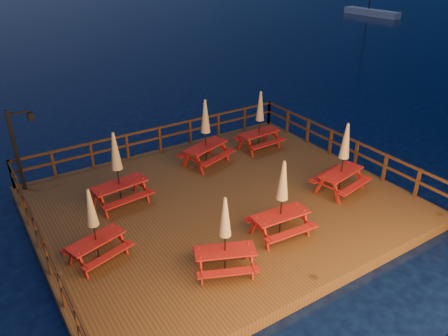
# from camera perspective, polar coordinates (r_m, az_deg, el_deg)

# --- Properties ---
(ground) EXTENTS (500.00, 500.00, 0.00)m
(ground) POSITION_cam_1_polar(r_m,az_deg,el_deg) (15.36, -0.36, -5.55)
(ground) COLOR black
(ground) RESTS_ON ground
(deck) EXTENTS (12.00, 10.00, 0.40)m
(deck) POSITION_cam_1_polar(r_m,az_deg,el_deg) (15.25, -0.37, -4.92)
(deck) COLOR #4C3418
(deck) RESTS_ON ground
(deck_piles) EXTENTS (11.44, 9.44, 1.40)m
(deck_piles) POSITION_cam_1_polar(r_m,az_deg,el_deg) (15.52, -0.36, -6.48)
(deck_piles) COLOR #371A11
(deck_piles) RESTS_ON ground
(railing) EXTENTS (11.80, 9.75, 1.10)m
(railing) POSITION_cam_1_polar(r_m,az_deg,el_deg) (16.11, -3.77, 0.84)
(railing) COLOR #371A11
(railing) RESTS_ON deck
(lamp_post) EXTENTS (0.85, 0.18, 3.00)m
(lamp_post) POSITION_cam_1_polar(r_m,az_deg,el_deg) (16.68, -25.20, 3.02)
(lamp_post) COLOR black
(lamp_post) RESTS_ON deck
(sailboat) EXTENTS (1.73, 7.69, 11.33)m
(sailboat) POSITION_cam_1_polar(r_m,az_deg,el_deg) (61.28, 18.69, 18.68)
(sailboat) COLOR white
(sailboat) RESTS_ON ground
(picnic_table_0) EXTENTS (1.99, 1.70, 2.63)m
(picnic_table_0) POSITION_cam_1_polar(r_m,az_deg,el_deg) (14.72, -13.78, -0.03)
(picnic_table_0) COLOR maroon
(picnic_table_0) RESTS_ON deck
(picnic_table_1) EXTENTS (1.90, 1.71, 2.27)m
(picnic_table_1) POSITION_cam_1_polar(r_m,az_deg,el_deg) (12.40, -16.69, -7.07)
(picnic_table_1) COLOR maroon
(picnic_table_1) RESTS_ON deck
(picnic_table_2) EXTENTS (2.07, 1.82, 2.60)m
(picnic_table_2) POSITION_cam_1_polar(r_m,az_deg,el_deg) (15.64, 15.35, 1.39)
(picnic_table_2) COLOR maroon
(picnic_table_2) RESTS_ON deck
(picnic_table_3) EXTENTS (1.87, 1.57, 2.56)m
(picnic_table_3) POSITION_cam_1_polar(r_m,az_deg,el_deg) (18.47, 4.69, 6.31)
(picnic_table_3) COLOR maroon
(picnic_table_3) RESTS_ON deck
(picnic_table_4) EXTENTS (2.03, 1.88, 2.33)m
(picnic_table_4) POSITION_cam_1_polar(r_m,az_deg,el_deg) (11.47, 0.15, -8.68)
(picnic_table_4) COLOR maroon
(picnic_table_4) RESTS_ON deck
(picnic_table_5) EXTENTS (2.28, 2.07, 2.70)m
(picnic_table_5) POSITION_cam_1_polar(r_m,az_deg,el_deg) (17.03, -2.42, 4.78)
(picnic_table_5) COLOR maroon
(picnic_table_5) RESTS_ON deck
(picnic_table_6) EXTENTS (1.86, 1.57, 2.52)m
(picnic_table_6) POSITION_cam_1_polar(r_m,az_deg,el_deg) (12.90, 7.57, -3.90)
(picnic_table_6) COLOR maroon
(picnic_table_6) RESTS_ON deck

